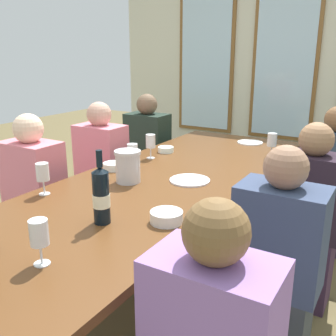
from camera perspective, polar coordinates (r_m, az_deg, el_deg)
The scene contains 21 objects.
ground_plane at distance 2.70m, azimuth -0.64°, elevation -16.59°, with size 12.00×12.00×0.00m, color brown.
back_wall_with_windows at distance 4.64m, azimuth 16.87°, elevation 15.68°, with size 4.21×0.10×2.90m.
dining_table at distance 2.39m, azimuth -0.69°, elevation -2.86°, with size 1.01×2.82×0.74m.
white_plate_0 at distance 2.32m, azimuth 3.20°, elevation -1.80°, with size 0.24×0.24×0.01m, color white.
white_plate_1 at distance 3.35m, azimuth 11.88°, elevation 3.66°, with size 0.21×0.21×0.01m, color white.
metal_pitcher at distance 2.29m, azimuth -5.87°, elevation 0.27°, with size 0.16×0.16×0.19m.
wine_bottle_2 at distance 1.75m, azimuth -9.73°, elevation -3.93°, with size 0.08×0.08×0.34m.
tasting_bowl_0 at distance 2.56m, azimuth -7.93°, elevation 0.27°, with size 0.14×0.14×0.05m, color white.
tasting_bowl_1 at distance 2.98m, azimuth -0.32°, elevation 2.72°, with size 0.12×0.12×0.04m, color white.
tasting_bowl_2 at distance 1.77m, azimuth -0.22°, elevation -7.15°, with size 0.15×0.15×0.05m, color white.
wine_glass_0 at distance 2.18m, azimuth -17.82°, elevation -0.78°, with size 0.07×0.07×0.17m.
wine_glass_2 at distance 1.48m, azimuth -18.29°, elevation -9.25°, with size 0.07×0.07×0.17m.
wine_glass_3 at distance 2.78m, azimuth -2.56°, elevation 3.76°, with size 0.07×0.07×0.17m.
wine_glass_4 at distance 2.51m, azimuth -5.21°, elevation 2.25°, with size 0.07×0.07×0.17m.
wine_glass_5 at distance 2.92m, azimuth 14.93°, elevation 3.82°, with size 0.07×0.07×0.17m.
seated_person_0 at distance 2.73m, azimuth -18.73°, elevation -4.66°, with size 0.38×0.24×1.11m.
seated_person_1 at distance 1.90m, azimuth 15.56°, elevation -14.23°, with size 0.38×0.24×1.11m.
seated_person_2 at distance 3.67m, azimuth -2.98°, elevation 1.66°, with size 0.38×0.24×1.11m.
seated_person_3 at distance 3.15m, azimuth 22.55°, elevation -2.25°, with size 0.38×0.24×1.11m.
seated_person_6 at distance 3.18m, azimuth -9.58°, elevation -1.00°, with size 0.38×0.24×1.11m.
seated_person_7 at distance 2.45m, azimuth 19.66°, elevation -7.31°, with size 0.38×0.24×1.11m.
Camera 1 is at (1.19, -1.91, 1.48)m, focal length 41.78 mm.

